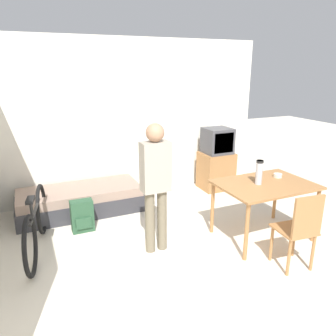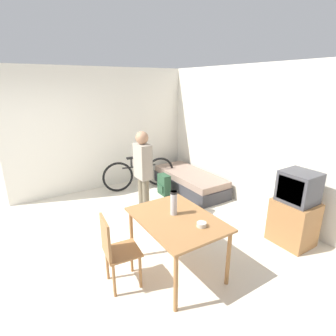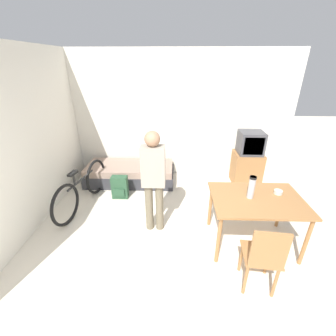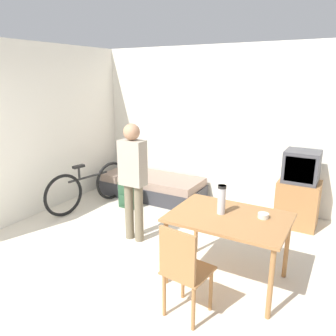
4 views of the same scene
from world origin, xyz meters
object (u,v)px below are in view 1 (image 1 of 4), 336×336
at_px(bicycle, 36,225).
at_px(thermos_flask, 259,171).
at_px(tv, 216,161).
at_px(wooden_chair, 300,228).
at_px(mate_bowl, 278,175).
at_px(backpack, 82,216).
at_px(daybed, 80,200).
at_px(dining_table, 265,190).
at_px(person_standing, 156,180).

xyz_separation_m(bicycle, thermos_flask, (2.69, -0.83, 0.58)).
xyz_separation_m(tv, wooden_chair, (-0.58, -2.63, -0.02)).
xyz_separation_m(tv, mate_bowl, (-0.11, -1.72, 0.25)).
relative_size(bicycle, backpack, 3.69).
height_order(tv, bicycle, tv).
bearing_deg(backpack, daybed, 82.80).
bearing_deg(dining_table, tv, 76.89).
bearing_deg(mate_bowl, tv, 86.37).
relative_size(dining_table, wooden_chair, 1.31).
relative_size(daybed, wooden_chair, 2.04).
relative_size(person_standing, backpack, 3.55).
distance_m(tv, mate_bowl, 1.75).
height_order(daybed, bicycle, bicycle).
relative_size(wooden_chair, person_standing, 0.58).
height_order(daybed, thermos_flask, thermos_flask).
distance_m(bicycle, thermos_flask, 2.88).
bearing_deg(daybed, mate_bowl, -34.50).
distance_m(dining_table, person_standing, 1.48).
bearing_deg(thermos_flask, tv, 73.81).
xyz_separation_m(mate_bowl, backpack, (-2.51, 1.02, -0.57)).
distance_m(tv, thermos_flask, 1.95).
distance_m(dining_table, wooden_chair, 0.80).
height_order(dining_table, mate_bowl, mate_bowl).
xyz_separation_m(wooden_chair, backpack, (-2.05, 1.93, -0.30)).
bearing_deg(daybed, tv, 1.20).
bearing_deg(person_standing, mate_bowl, -4.46).
bearing_deg(bicycle, dining_table, -16.94).
height_order(tv, mate_bowl, tv).
height_order(thermos_flask, backpack, thermos_flask).
bearing_deg(backpack, wooden_chair, -43.27).
distance_m(daybed, bicycle, 1.18).
bearing_deg(bicycle, backpack, 26.64).
bearing_deg(person_standing, tv, 40.40).
distance_m(tv, backpack, 2.73).
height_order(tv, thermos_flask, tv).
height_order(wooden_chair, backpack, wooden_chair).
relative_size(dining_table, thermos_flask, 3.84).
distance_m(mate_bowl, backpack, 2.77).
bearing_deg(person_standing, backpack, 130.69).
distance_m(wooden_chair, person_standing, 1.71).
height_order(wooden_chair, mate_bowl, wooden_chair).
xyz_separation_m(daybed, tv, (2.54, 0.05, 0.34)).
relative_size(daybed, bicycle, 1.14).
distance_m(person_standing, mate_bowl, 1.77).
bearing_deg(person_standing, bicycle, 156.88).
xyz_separation_m(daybed, bicycle, (-0.68, -0.95, 0.16)).
bearing_deg(dining_table, mate_bowl, 22.34).
bearing_deg(mate_bowl, backpack, 157.94).
height_order(tv, person_standing, person_standing).
bearing_deg(dining_table, person_standing, 169.34).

